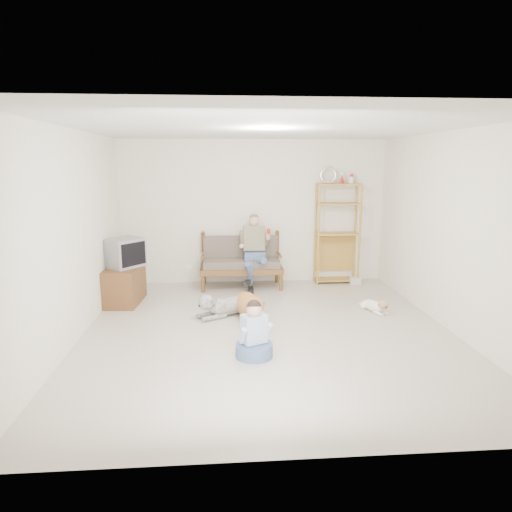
{
  "coord_description": "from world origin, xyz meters",
  "views": [
    {
      "loc": [
        -0.62,
        -5.88,
        2.27
      ],
      "look_at": [
        -0.09,
        1.0,
        0.86
      ],
      "focal_mm": 32.0,
      "sensor_mm": 36.0,
      "label": 1
    }
  ],
  "objects": [
    {
      "name": "child",
      "position": [
        -0.25,
        -0.79,
        0.25
      ],
      "size": [
        0.45,
        0.45,
        0.7
      ],
      "rotation": [
        0.0,
        0.0,
        0.43
      ],
      "color": "#4B628B",
      "rests_on": "ground"
    },
    {
      "name": "wall_right",
      "position": [
        2.5,
        0.0,
        1.35
      ],
      "size": [
        0.0,
        5.5,
        5.5
      ],
      "primitive_type": "plane",
      "rotation": [
        1.57,
        0.0,
        -1.57
      ],
      "color": "silver",
      "rests_on": "ground"
    },
    {
      "name": "tv_stand",
      "position": [
        -2.23,
        1.51,
        0.3
      ],
      "size": [
        0.57,
        0.94,
        0.6
      ],
      "rotation": [
        0.0,
        0.0,
        -0.08
      ],
      "color": "brown",
      "rests_on": "ground"
    },
    {
      "name": "etagere",
      "position": [
        1.58,
        2.55,
        0.97
      ],
      "size": [
        0.84,
        0.37,
        2.2
      ],
      "color": "#B68839",
      "rests_on": "ground"
    },
    {
      "name": "terrier",
      "position": [
        1.75,
        0.71,
        0.1
      ],
      "size": [
        0.33,
        0.6,
        0.24
      ],
      "rotation": [
        0.0,
        0.0,
        0.39
      ],
      "color": "white",
      "rests_on": "ground"
    },
    {
      "name": "floor",
      "position": [
        0.0,
        0.0,
        0.0
      ],
      "size": [
        5.5,
        5.5,
        0.0
      ],
      "primitive_type": "plane",
      "color": "beige",
      "rests_on": "ground"
    },
    {
      "name": "loveseat",
      "position": [
        -0.26,
        2.39,
        0.49
      ],
      "size": [
        1.5,
        0.7,
        0.95
      ],
      "rotation": [
        0.0,
        0.0,
        -0.0
      ],
      "color": "brown",
      "rests_on": "ground"
    },
    {
      "name": "man",
      "position": [
        -0.04,
        2.19,
        0.62
      ],
      "size": [
        0.51,
        0.74,
        1.19
      ],
      "color": "#4B628B",
      "rests_on": "loveseat"
    },
    {
      "name": "wall_back",
      "position": [
        0.0,
        2.75,
        1.35
      ],
      "size": [
        5.0,
        0.0,
        5.0
      ],
      "primitive_type": "plane",
      "rotation": [
        1.57,
        0.0,
        0.0
      ],
      "color": "silver",
      "rests_on": "ground"
    },
    {
      "name": "crt_tv",
      "position": [
        -2.19,
        1.55,
        0.83
      ],
      "size": [
        0.7,
        0.72,
        0.47
      ],
      "rotation": [
        0.0,
        0.0,
        -0.69
      ],
      "color": "gray",
      "rests_on": "tv_stand"
    },
    {
      "name": "golden_retriever",
      "position": [
        -0.22,
        0.59,
        0.18
      ],
      "size": [
        0.47,
        1.46,
        0.45
      ],
      "rotation": [
        0.0,
        0.0,
        0.11
      ],
      "color": "#B16F3D",
      "rests_on": "ground"
    },
    {
      "name": "wall_front",
      "position": [
        0.0,
        -2.75,
        1.35
      ],
      "size": [
        5.0,
        0.0,
        5.0
      ],
      "primitive_type": "plane",
      "rotation": [
        -1.57,
        0.0,
        0.0
      ],
      "color": "silver",
      "rests_on": "ground"
    },
    {
      "name": "book_stack",
      "position": [
        1.92,
        2.37,
        0.06
      ],
      "size": [
        0.2,
        0.15,
        0.13
      ],
      "primitive_type": "cube",
      "rotation": [
        0.0,
        0.0,
        -0.01
      ],
      "color": "silver",
      "rests_on": "ground"
    },
    {
      "name": "wall_left",
      "position": [
        -2.5,
        0.0,
        1.35
      ],
      "size": [
        0.0,
        5.5,
        5.5
      ],
      "primitive_type": "plane",
      "rotation": [
        1.57,
        0.0,
        1.57
      ],
      "color": "silver",
      "rests_on": "ground"
    },
    {
      "name": "shaggy_dog",
      "position": [
        -0.54,
        0.75,
        0.15
      ],
      "size": [
        1.12,
        0.74,
        0.38
      ],
      "rotation": [
        0.0,
        0.0,
        -1.05
      ],
      "color": "silver",
      "rests_on": "ground"
    },
    {
      "name": "wall_outlet",
      "position": [
        -1.25,
        2.73,
        0.3
      ],
      "size": [
        0.12,
        0.02,
        0.08
      ],
      "primitive_type": "cube",
      "color": "white",
      "rests_on": "ground"
    },
    {
      "name": "ceiling",
      "position": [
        0.0,
        0.0,
        2.7
      ],
      "size": [
        5.5,
        5.5,
        0.0
      ],
      "primitive_type": "plane",
      "rotation": [
        3.14,
        0.0,
        0.0
      ],
      "color": "silver",
      "rests_on": "ground"
    }
  ]
}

